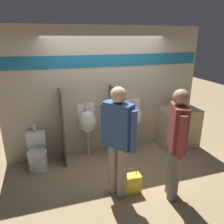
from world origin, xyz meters
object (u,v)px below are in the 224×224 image
(urinal_near_counter, at_px, (87,122))
(shopping_bag, at_px, (131,184))
(urinal_far, at_px, (134,117))
(person_in_vest, at_px, (176,141))
(sink_basin, at_px, (177,106))
(cell_phone, at_px, (173,112))
(person_with_lanyard, at_px, (118,139))
(toilet, at_px, (37,154))

(urinal_near_counter, relative_size, shopping_bag, 2.58)
(urinal_far, height_order, person_in_vest, person_in_vest)
(sink_basin, bearing_deg, urinal_near_counter, 176.89)
(cell_phone, distance_m, shopping_bag, 1.96)
(sink_basin, distance_m, urinal_near_counter, 2.08)
(cell_phone, bearing_deg, person_in_vest, -120.82)
(urinal_far, distance_m, person_with_lanyard, 1.63)
(cell_phone, distance_m, person_with_lanyard, 1.97)
(urinal_far, height_order, person_with_lanyard, person_with_lanyard)
(urinal_near_counter, bearing_deg, person_with_lanyard, -81.51)
(person_with_lanyard, xyz_separation_m, shopping_bag, (0.22, -0.04, -0.84))
(urinal_near_counter, xyz_separation_m, shopping_bag, (0.43, -1.41, -0.62))
(urinal_far, bearing_deg, person_in_vest, -90.83)
(urinal_far, xyz_separation_m, person_in_vest, (-0.02, -1.68, 0.20))
(toilet, distance_m, shopping_bag, 1.95)
(cell_phone, bearing_deg, toilet, 177.24)
(urinal_far, xyz_separation_m, shopping_bag, (-0.63, -1.41, -0.62))
(sink_basin, distance_m, toilet, 3.19)
(cell_phone, relative_size, person_with_lanyard, 0.08)
(sink_basin, xyz_separation_m, person_with_lanyard, (-1.86, -1.26, 0.02))
(cell_phone, xyz_separation_m, toilet, (-2.91, 0.14, -0.63))
(sink_basin, relative_size, urinal_far, 0.27)
(urinal_near_counter, height_order, person_with_lanyard, person_with_lanyard)
(urinal_near_counter, distance_m, person_with_lanyard, 1.40)
(sink_basin, xyz_separation_m, toilet, (-3.12, -0.04, -0.69))
(sink_basin, bearing_deg, shopping_bag, -141.60)
(sink_basin, relative_size, urinal_near_counter, 0.27)
(toilet, bearing_deg, urinal_far, 4.22)
(toilet, xyz_separation_m, person_in_vest, (2.09, -1.52, 0.70))
(cell_phone, height_order, toilet, cell_phone)
(urinal_far, relative_size, toilet, 1.41)
(person_with_lanyard, bearing_deg, shopping_bag, -135.89)
(cell_phone, xyz_separation_m, urinal_far, (-0.80, 0.30, -0.13))
(toilet, relative_size, shopping_bag, 1.83)
(urinal_far, bearing_deg, sink_basin, -6.34)
(urinal_far, xyz_separation_m, toilet, (-2.11, -0.16, -0.49))
(toilet, bearing_deg, person_in_vest, -36.11)
(cell_phone, distance_m, urinal_far, 0.86)
(person_with_lanyard, bearing_deg, sink_basin, -91.60)
(urinal_near_counter, relative_size, person_in_vest, 0.67)
(sink_basin, bearing_deg, person_in_vest, -123.41)
(person_in_vest, height_order, person_with_lanyard, person_with_lanyard)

